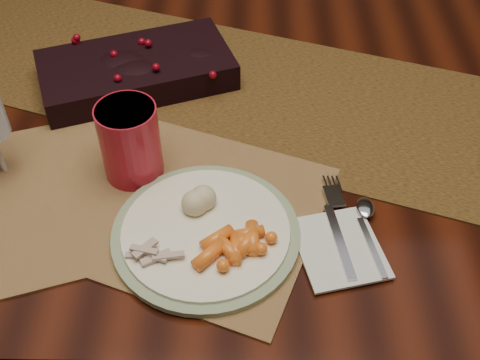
{
  "coord_description": "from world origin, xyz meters",
  "views": [
    {
      "loc": [
        0.02,
        -0.85,
        1.43
      ],
      "look_at": [
        0.01,
        -0.24,
        0.8
      ],
      "focal_mm": 45.0,
      "sensor_mm": 36.0,
      "label": 1
    }
  ],
  "objects_px": {
    "placemat_main": "(168,203)",
    "napkin": "(339,248)",
    "centerpiece": "(136,66)",
    "dinner_plate": "(206,233)",
    "dining_table": "(237,235)",
    "baby_carrots": "(227,249)",
    "red_cup": "(130,142)",
    "mashed_potatoes": "(196,194)",
    "turkey_shreds": "(157,250)"
  },
  "relations": [
    {
      "from": "baby_carrots",
      "to": "mashed_potatoes",
      "type": "bearing_deg",
      "value": 117.78
    },
    {
      "from": "placemat_main",
      "to": "baby_carrots",
      "type": "height_order",
      "value": "baby_carrots"
    },
    {
      "from": "placemat_main",
      "to": "baby_carrots",
      "type": "distance_m",
      "value": 0.14
    },
    {
      "from": "centerpiece",
      "to": "napkin",
      "type": "xyz_separation_m",
      "value": [
        0.33,
        -0.39,
        -0.03
      ]
    },
    {
      "from": "turkey_shreds",
      "to": "red_cup",
      "type": "bearing_deg",
      "value": 107.98
    },
    {
      "from": "dinner_plate",
      "to": "red_cup",
      "type": "height_order",
      "value": "red_cup"
    },
    {
      "from": "dinner_plate",
      "to": "mashed_potatoes",
      "type": "xyz_separation_m",
      "value": [
        -0.02,
        0.05,
        0.03
      ]
    },
    {
      "from": "centerpiece",
      "to": "dinner_plate",
      "type": "height_order",
      "value": "centerpiece"
    },
    {
      "from": "centerpiece",
      "to": "placemat_main",
      "type": "distance_m",
      "value": 0.31
    },
    {
      "from": "centerpiece",
      "to": "red_cup",
      "type": "bearing_deg",
      "value": -83.54
    },
    {
      "from": "dinner_plate",
      "to": "dining_table",
      "type": "bearing_deg",
      "value": 83.22
    },
    {
      "from": "red_cup",
      "to": "centerpiece",
      "type": "bearing_deg",
      "value": 96.46
    },
    {
      "from": "turkey_shreds",
      "to": "mashed_potatoes",
      "type": "bearing_deg",
      "value": 63.47
    },
    {
      "from": "turkey_shreds",
      "to": "red_cup",
      "type": "distance_m",
      "value": 0.19
    },
    {
      "from": "red_cup",
      "to": "napkin",
      "type": "bearing_deg",
      "value": -26.11
    },
    {
      "from": "dinner_plate",
      "to": "mashed_potatoes",
      "type": "distance_m",
      "value": 0.06
    },
    {
      "from": "dining_table",
      "to": "red_cup",
      "type": "xyz_separation_m",
      "value": [
        -0.16,
        -0.18,
        0.44
      ]
    },
    {
      "from": "centerpiece",
      "to": "placemat_main",
      "type": "relative_size",
      "value": 0.76
    },
    {
      "from": "placemat_main",
      "to": "napkin",
      "type": "bearing_deg",
      "value": 2.02
    },
    {
      "from": "dinner_plate",
      "to": "napkin",
      "type": "height_order",
      "value": "dinner_plate"
    },
    {
      "from": "centerpiece",
      "to": "red_cup",
      "type": "xyz_separation_m",
      "value": [
        0.03,
        -0.24,
        0.03
      ]
    },
    {
      "from": "placemat_main",
      "to": "dinner_plate",
      "type": "xyz_separation_m",
      "value": [
        0.06,
        -0.07,
        0.01
      ]
    },
    {
      "from": "placemat_main",
      "to": "mashed_potatoes",
      "type": "bearing_deg",
      "value": 1.28
    },
    {
      "from": "placemat_main",
      "to": "mashed_potatoes",
      "type": "xyz_separation_m",
      "value": [
        0.05,
        -0.02,
        0.04
      ]
    },
    {
      "from": "centerpiece",
      "to": "napkin",
      "type": "height_order",
      "value": "centerpiece"
    },
    {
      "from": "dining_table",
      "to": "centerpiece",
      "type": "relative_size",
      "value": 5.27
    },
    {
      "from": "dining_table",
      "to": "baby_carrots",
      "type": "relative_size",
      "value": 17.53
    },
    {
      "from": "centerpiece",
      "to": "napkin",
      "type": "relative_size",
      "value": 2.6
    },
    {
      "from": "centerpiece",
      "to": "dinner_plate",
      "type": "distance_m",
      "value": 0.4
    },
    {
      "from": "placemat_main",
      "to": "turkey_shreds",
      "type": "relative_size",
      "value": 6.14
    },
    {
      "from": "placemat_main",
      "to": "mashed_potatoes",
      "type": "distance_m",
      "value": 0.06
    },
    {
      "from": "turkey_shreds",
      "to": "baby_carrots",
      "type": "bearing_deg",
      "value": 1.72
    },
    {
      "from": "dinner_plate",
      "to": "napkin",
      "type": "relative_size",
      "value": 2.05
    },
    {
      "from": "centerpiece",
      "to": "baby_carrots",
      "type": "distance_m",
      "value": 0.44
    },
    {
      "from": "dining_table",
      "to": "red_cup",
      "type": "height_order",
      "value": "red_cup"
    },
    {
      "from": "placemat_main",
      "to": "red_cup",
      "type": "relative_size",
      "value": 3.57
    },
    {
      "from": "baby_carrots",
      "to": "turkey_shreds",
      "type": "height_order",
      "value": "baby_carrots"
    },
    {
      "from": "dining_table",
      "to": "placemat_main",
      "type": "xyz_separation_m",
      "value": [
        -0.1,
        -0.24,
        0.38
      ]
    },
    {
      "from": "turkey_shreds",
      "to": "placemat_main",
      "type": "bearing_deg",
      "value": 89.53
    },
    {
      "from": "baby_carrots",
      "to": "red_cup",
      "type": "bearing_deg",
      "value": 131.3
    },
    {
      "from": "dining_table",
      "to": "baby_carrots",
      "type": "distance_m",
      "value": 0.53
    },
    {
      "from": "turkey_shreds",
      "to": "napkin",
      "type": "xyz_separation_m",
      "value": [
        0.25,
        0.02,
        -0.02
      ]
    },
    {
      "from": "baby_carrots",
      "to": "red_cup",
      "type": "xyz_separation_m",
      "value": [
        -0.15,
        0.17,
        0.04
      ]
    },
    {
      "from": "placemat_main",
      "to": "baby_carrots",
      "type": "xyz_separation_m",
      "value": [
        0.09,
        -0.11,
        0.03
      ]
    },
    {
      "from": "centerpiece",
      "to": "mashed_potatoes",
      "type": "height_order",
      "value": "centerpiece"
    },
    {
      "from": "turkey_shreds",
      "to": "red_cup",
      "type": "xyz_separation_m",
      "value": [
        -0.06,
        0.17,
        0.04
      ]
    },
    {
      "from": "placemat_main",
      "to": "red_cup",
      "type": "height_order",
      "value": "red_cup"
    },
    {
      "from": "centerpiece",
      "to": "placemat_main",
      "type": "height_order",
      "value": "centerpiece"
    },
    {
      "from": "centerpiece",
      "to": "baby_carrots",
      "type": "xyz_separation_m",
      "value": [
        0.18,
        -0.41,
        -0.01
      ]
    },
    {
      "from": "mashed_potatoes",
      "to": "napkin",
      "type": "height_order",
      "value": "mashed_potatoes"
    }
  ]
}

